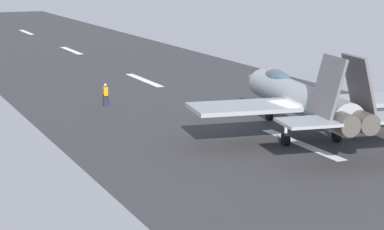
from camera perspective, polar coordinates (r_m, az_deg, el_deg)
ground_plane at (r=43.60m, az=8.03°, el=-2.09°), size 400.00×400.00×0.00m
runway_strip at (r=43.58m, az=8.05°, el=-2.08°), size 240.00×26.00×0.02m
fighter_jet at (r=44.41m, az=8.34°, el=1.33°), size 17.55×14.18×5.60m
crew_person at (r=54.06m, az=-6.70°, el=1.56°), size 0.70×0.36×1.68m
marker_cone_far at (r=70.43m, az=6.03°, el=3.50°), size 0.44×0.44×0.55m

